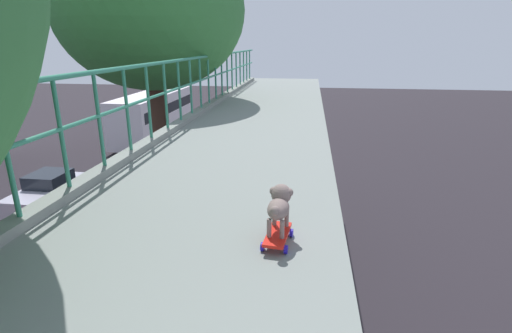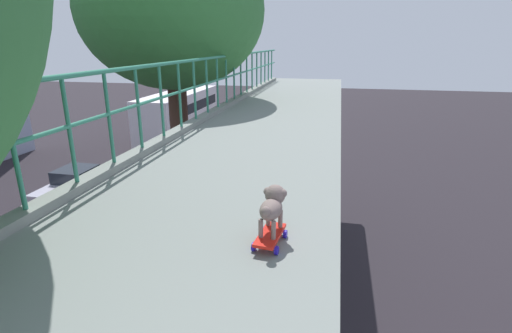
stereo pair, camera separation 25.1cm
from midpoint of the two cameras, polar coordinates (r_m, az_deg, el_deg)
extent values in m
cube|color=black|center=(3.01, -16.80, -12.88)|extent=(2.74, 0.06, 0.00)
cylinder|color=#328368|center=(3.75, -34.81, 1.41)|extent=(0.04, 0.04, 1.09)
cylinder|color=#328368|center=(4.28, -28.58, 4.18)|extent=(0.04, 0.04, 1.09)
cylinder|color=#328368|center=(4.85, -23.76, 6.28)|extent=(0.04, 0.04, 1.09)
cylinder|color=#328368|center=(5.46, -19.95, 7.89)|extent=(0.04, 0.04, 1.09)
cylinder|color=#328368|center=(6.09, -16.90, 9.16)|extent=(0.04, 0.04, 1.09)
cylinder|color=#328368|center=(6.74, -14.41, 10.16)|extent=(0.04, 0.04, 1.09)
cylinder|color=#328368|center=(7.40, -12.35, 10.97)|extent=(0.04, 0.04, 1.09)
cylinder|color=#328368|center=(8.06, -10.61, 11.64)|extent=(0.04, 0.04, 1.09)
cylinder|color=#328368|center=(8.74, -9.14, 12.20)|extent=(0.04, 0.04, 1.09)
cylinder|color=#328368|center=(9.42, -7.88, 12.67)|extent=(0.04, 0.04, 1.09)
cylinder|color=#328368|center=(10.10, -6.78, 13.07)|extent=(0.04, 0.04, 1.09)
cylinder|color=#328368|center=(10.79, -5.82, 13.42)|extent=(0.04, 0.04, 1.09)
cylinder|color=#328368|center=(11.48, -4.97, 13.72)|extent=(0.04, 0.04, 1.09)
cylinder|color=#328368|center=(12.17, -4.22, 13.99)|extent=(0.04, 0.04, 1.09)
cylinder|color=#328368|center=(12.87, -3.54, 14.22)|extent=(0.04, 0.04, 1.09)
cylinder|color=#328368|center=(13.57, -2.94, 14.43)|extent=(0.04, 0.04, 1.09)
cylinder|color=#328368|center=(14.26, -2.39, 14.62)|extent=(0.04, 0.04, 1.09)
cylinder|color=#328368|center=(14.96, -1.89, 14.79)|extent=(0.04, 0.04, 1.09)
cylinder|color=#328368|center=(15.66, -1.44, 14.94)|extent=(0.04, 0.04, 1.09)
cube|color=silver|center=(15.00, -24.39, -8.44)|extent=(1.62, 4.43, 0.72)
cube|color=#1E232B|center=(14.53, -25.28, -6.58)|extent=(1.39, 2.42, 0.59)
cylinder|color=black|center=(15.82, -19.23, -7.31)|extent=(0.23, 0.70, 0.70)
cylinder|color=black|center=(16.56, -24.02, -6.75)|extent=(0.23, 0.70, 0.70)
cylinder|color=black|center=(13.67, -24.59, -12.19)|extent=(0.23, 0.70, 0.70)
cylinder|color=black|center=(14.51, -29.84, -11.21)|extent=(0.23, 0.70, 0.70)
cube|color=#B1ADBD|center=(18.97, -28.87, -3.62)|extent=(1.67, 3.90, 0.73)
cube|color=#1E232B|center=(18.90, -28.86, -1.63)|extent=(1.45, 1.60, 0.55)
cylinder|color=black|center=(17.65, -29.08, -6.01)|extent=(0.19, 0.68, 0.68)
cylinder|color=black|center=(18.63, -33.03, -5.48)|extent=(0.19, 0.68, 0.68)
cylinder|color=black|center=(19.58, -24.73, -3.09)|extent=(0.19, 0.68, 0.68)
cylinder|color=black|center=(20.47, -28.50, -2.77)|extent=(0.19, 0.68, 0.68)
cube|color=black|center=(19.71, -15.61, -1.35)|extent=(1.77, 4.02, 0.66)
cube|color=#1E232B|center=(19.33, -16.03, 0.02)|extent=(1.62, 2.12, 0.49)
cylinder|color=black|center=(20.50, -12.13, -0.90)|extent=(0.20, 0.66, 0.66)
cylinder|color=black|center=(21.12, -16.44, -0.68)|extent=(0.20, 0.66, 0.66)
cylinder|color=black|center=(18.45, -14.56, -3.25)|extent=(0.20, 0.66, 0.66)
cylinder|color=black|center=(19.14, -19.25, -2.92)|extent=(0.20, 0.66, 0.66)
cube|color=white|center=(29.32, -15.13, 7.55)|extent=(2.56, 10.11, 3.04)
cube|color=black|center=(29.23, -15.21, 8.57)|extent=(2.58, 9.30, 0.70)
cylinder|color=black|center=(32.38, -10.53, 6.44)|extent=(0.28, 0.96, 0.96)
cylinder|color=black|center=(33.23, -14.59, 6.46)|extent=(0.28, 0.96, 0.96)
cylinder|color=black|center=(26.61, -14.71, 3.63)|extent=(0.28, 0.96, 0.96)
cylinder|color=black|center=(27.64, -19.45, 3.72)|extent=(0.28, 0.96, 0.96)
cylinder|color=#4C3027|center=(11.44, -14.20, -1.37)|extent=(0.52, 0.52, 6.32)
ellipsoid|color=#3C8241|center=(10.85, -16.14, 21.55)|extent=(4.79, 4.79, 4.03)
cube|color=red|center=(3.02, 0.84, -10.12)|extent=(0.20, 0.43, 0.02)
cylinder|color=#2319B7|center=(3.14, 3.00, -9.90)|extent=(0.03, 0.07, 0.07)
cylinder|color=#2319B7|center=(3.18, -0.21, -9.55)|extent=(0.03, 0.07, 0.07)
cylinder|color=#2319B7|center=(2.91, 1.97, -12.31)|extent=(0.03, 0.07, 0.07)
cylinder|color=#2319B7|center=(2.95, -1.50, -11.89)|extent=(0.03, 0.07, 0.07)
cylinder|color=gray|center=(3.09, 2.26, -7.68)|extent=(0.04, 0.04, 0.15)
cylinder|color=gray|center=(3.11, 0.45, -7.49)|extent=(0.04, 0.04, 0.15)
cylinder|color=gray|center=(2.91, 1.42, -9.40)|extent=(0.04, 0.04, 0.15)
cylinder|color=gray|center=(2.93, -0.51, -9.19)|extent=(0.04, 0.04, 0.15)
ellipsoid|color=gray|center=(2.96, 0.93, -6.35)|extent=(0.19, 0.29, 0.15)
sphere|color=gray|center=(3.03, 1.43, -4.17)|extent=(0.16, 0.16, 0.16)
ellipsoid|color=gray|center=(3.11, 1.73, -3.88)|extent=(0.06, 0.08, 0.05)
sphere|color=gray|center=(3.02, 2.57, -3.92)|extent=(0.07, 0.07, 0.07)
sphere|color=gray|center=(3.04, 0.31, -3.71)|extent=(0.07, 0.07, 0.07)
sphere|color=gray|center=(2.81, 0.26, -6.69)|extent=(0.07, 0.07, 0.07)
camera|label=1|loc=(0.13, -91.96, -0.64)|focal=26.81mm
camera|label=2|loc=(0.13, 88.04, 0.64)|focal=26.81mm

